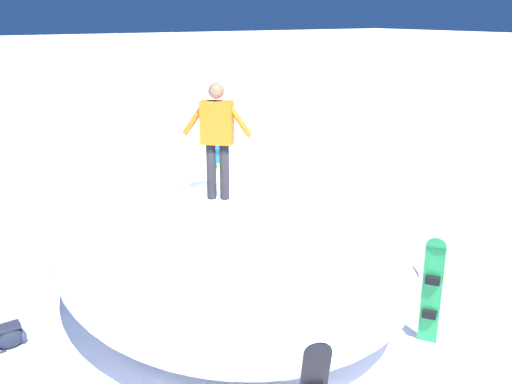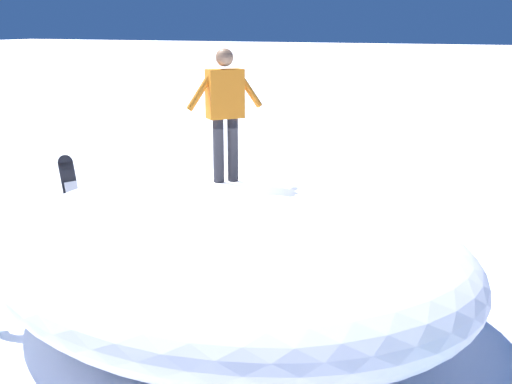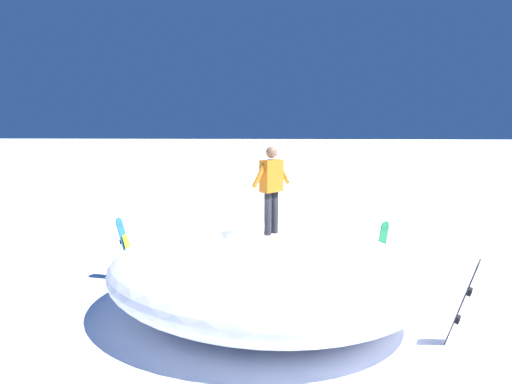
% 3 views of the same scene
% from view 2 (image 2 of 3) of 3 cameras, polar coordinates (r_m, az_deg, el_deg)
% --- Properties ---
extents(ground, '(240.00, 240.00, 0.00)m').
position_cam_2_polar(ground, '(8.59, -3.85, -10.91)').
color(ground, white).
extents(snow_mound, '(6.60, 7.53, 1.80)m').
position_cam_2_polar(snow_mound, '(8.05, -2.66, -5.76)').
color(snow_mound, white).
rests_on(snow_mound, ground).
extents(snowboarder_standing, '(0.83, 0.75, 1.71)m').
position_cam_2_polar(snowboarder_standing, '(7.91, -2.89, 7.98)').
color(snowboarder_standing, black).
rests_on(snowboarder_standing, snow_mound).
extents(snowboard_primary_upright, '(0.45, 0.55, 1.65)m').
position_cam_2_polar(snowboard_primary_upright, '(10.92, -16.68, -0.94)').
color(snowboard_primary_upright, black).
rests_on(snowboard_primary_upright, ground).
extents(backpack_near, '(0.57, 0.25, 0.36)m').
position_cam_2_polar(backpack_near, '(11.07, 7.01, -3.78)').
color(backpack_near, '#1E2333').
rests_on(backpack_near, ground).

